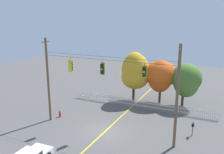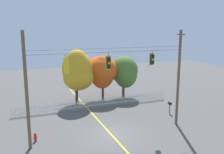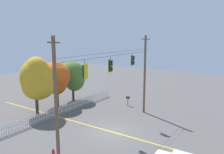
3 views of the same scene
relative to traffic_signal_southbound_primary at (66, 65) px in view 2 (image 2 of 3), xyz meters
name	(u,v)px [view 2 (image 2 of 3)]	position (x,y,z in m)	size (l,w,h in m)	color
ground	(111,135)	(3.87, 0.01, -6.51)	(80.00, 80.00, 0.00)	#565451
lane_centerline_stripe	(111,135)	(3.87, 0.01, -6.51)	(0.16, 36.00, 0.01)	gold
signal_support_span	(111,83)	(3.87, 0.01, -1.77)	(14.15, 1.10, 9.29)	brown
traffic_signal_southbound_primary	(66,65)	(0.00, 0.00, 0.00)	(0.43, 0.38, 1.55)	black
traffic_signal_northbound_secondary	(109,63)	(3.62, 0.02, 0.02)	(0.43, 0.38, 1.53)	black
traffic_signal_eastbound_side	(152,59)	(7.84, 0.02, 0.14)	(0.43, 0.38, 1.36)	black
white_picket_fence	(96,103)	(4.88, 7.84, -5.95)	(18.96, 0.06, 1.12)	silver
autumn_maple_near_fence	(78,71)	(3.34, 10.21, -2.33)	(3.84, 3.87, 6.88)	#473828
autumn_maple_mid	(102,71)	(6.71, 10.83, -2.60)	(4.19, 4.02, 5.92)	#473828
autumn_oak_far_east	(125,72)	(10.06, 10.95, -2.95)	(3.88, 3.73, 5.68)	#473828
fire_hydrant	(35,137)	(-2.61, 1.11, -6.14)	(0.38, 0.22, 0.75)	red
roadside_mailbox	(170,104)	(12.04, 2.96, -5.45)	(0.25, 0.44, 1.31)	brown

